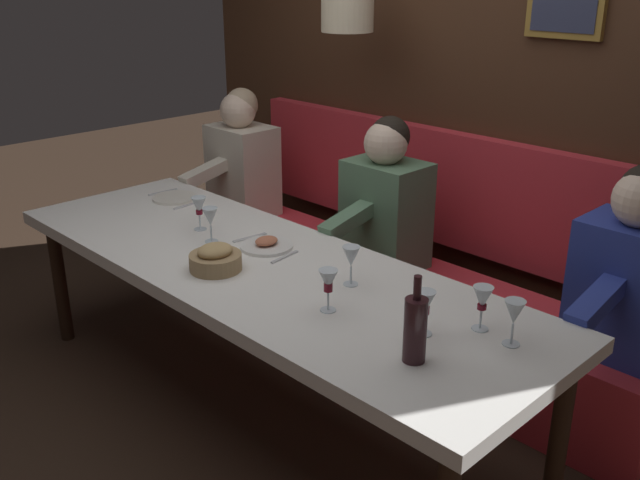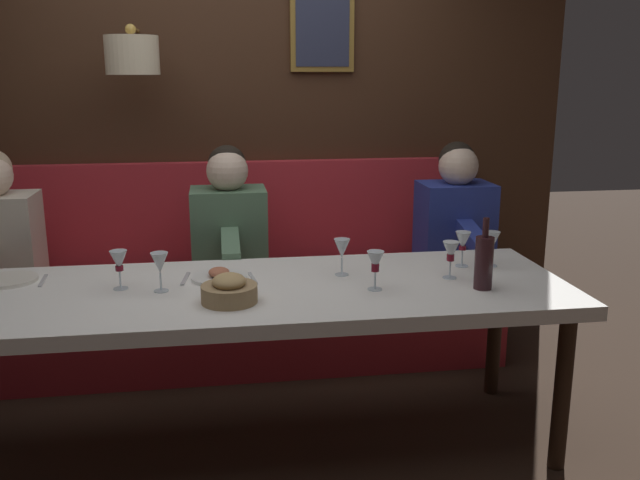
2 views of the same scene
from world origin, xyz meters
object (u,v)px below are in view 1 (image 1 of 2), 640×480
Objects in this scene: wine_glass_2 at (482,299)px; diner_nearest at (631,270)px; wine_glass_0 at (328,282)px; wine_glass_3 at (211,218)px; dining_table at (259,275)px; diner_near at (385,199)px; wine_bottle at (415,329)px; wine_glass_5 at (425,304)px; diner_middle at (241,157)px; wine_glass_1 at (351,258)px; wine_glass_6 at (199,207)px; wine_glass_4 at (514,313)px; bread_bowl at (215,259)px.

diner_nearest is at bearing -17.00° from wine_glass_2.
wine_glass_3 is at bearing 82.53° from wine_glass_0.
dining_table is 1.04m from wine_glass_2.
diner_near is 1.46m from wine_bottle.
diner_near reaches higher than wine_glass_5.
dining_table is at bearing 89.83° from wine_glass_5.
diner_middle is 4.82× the size of wine_glass_3.
diner_middle is 1.83m from wine_glass_1.
diner_middle is (0.00, 2.45, 0.00)m from diner_nearest.
wine_glass_6 is (0.17, 1.04, 0.00)m from wine_glass_0.
wine_glass_4 is (0.15, -1.48, 0.00)m from wine_glass_3.
wine_glass_3 is 0.55× the size of wine_bottle.
wine_glass_1 is at bearing -74.91° from dining_table.
diner_near is 0.93m from wine_glass_3.
wine_glass_2 and wine_glass_6 have the same top height.
diner_near is at bearing 30.13° from wine_glass_0.
wine_bottle is (-0.28, -0.54, -0.00)m from wine_glass_1.
diner_near reaches higher than wine_bottle.
diner_middle is 2.02m from wine_glass_0.
diner_nearest is at bearing -90.00° from diner_middle.
diner_near is at bearing 46.58° from wine_glass_5.
wine_glass_4 is (0.26, -0.61, 0.00)m from wine_glass_0.
wine_glass_6 is at bearing 93.63° from wine_glass_1.
wine_glass_1 is (0.12, -0.43, 0.18)m from dining_table.
wine_glass_0 is 0.37m from wine_glass_5.
wine_glass_6 is 1.50m from wine_bottle.
diner_near is at bearing 44.34° from wine_bottle.
wine_glass_3 reaches higher than dining_table.
diner_near is 1.00× the size of diner_middle.
wine_glass_2 and wine_glass_3 have the same top height.
wine_bottle reaches higher than bread_bowl.
wine_glass_4 reaches higher than dining_table.
wine_glass_2 is at bearing -80.39° from dining_table.
wine_glass_5 is at bearing 28.20° from wine_bottle.
diner_middle is at bearing 60.55° from wine_glass_0.
diner_nearest is 1.00× the size of diner_near.
diner_nearest is 0.73m from wine_glass_4.
diner_near is 0.95m from wine_glass_6.
diner_nearest is 1.07m from wine_bottle.
wine_bottle is (-0.16, -0.98, 0.18)m from dining_table.
diner_nearest is at bearing -20.72° from wine_glass_5.
wine_glass_5 is (-0.88, -0.93, 0.04)m from diner_near.
diner_nearest is 0.74m from wine_glass_2.
wine_glass_6 is at bearing 115.44° from diner_nearest.
diner_near reaches higher than wine_glass_0.
wine_glass_2 is at bearing -59.57° from wine_glass_0.
diner_nearest is 4.82× the size of wine_glass_4.
wine_glass_2 is at bearing -84.65° from wine_glass_1.
wine_glass_3 is at bearing 89.65° from wine_glass_5.
wine_glass_0 is (-0.99, -1.76, 0.04)m from diner_middle.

